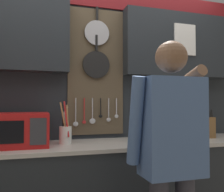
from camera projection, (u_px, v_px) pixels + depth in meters
back_wall_unit at (117, 79)px, 2.47m from camera, size 3.17×0.22×2.42m
microwave at (13, 130)px, 1.96m from camera, size 0.54×0.40×0.26m
knife_block at (206, 127)px, 2.48m from camera, size 0.12×0.16×0.28m
utensil_crock at (65, 132)px, 2.08m from camera, size 0.10×0.11×0.36m
person at (171, 148)px, 1.55m from camera, size 0.54×0.64×1.65m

